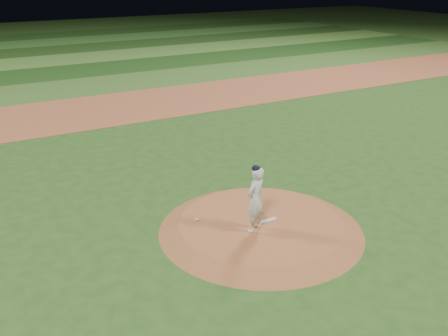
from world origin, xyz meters
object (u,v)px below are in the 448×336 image
object	(u,v)px
pitchers_mound	(261,226)
pitching_rubber	(268,220)
rosin_bag	(197,220)
pitcher_on_mound	(255,199)

from	to	relation	value
pitchers_mound	pitching_rubber	bearing A→B (deg)	-19.39
rosin_bag	pitcher_on_mound	xyz separation A→B (m)	(1.07, -1.21, 0.86)
pitchers_mound	rosin_bag	bearing A→B (deg)	148.30
pitchers_mound	pitching_rubber	distance (m)	0.24
pitcher_on_mound	rosin_bag	bearing A→B (deg)	131.36
pitching_rubber	pitcher_on_mound	world-z (taller)	pitcher_on_mound
pitching_rubber	rosin_bag	world-z (taller)	rosin_bag
pitchers_mound	pitcher_on_mound	world-z (taller)	pitcher_on_mound
pitcher_on_mound	pitching_rubber	bearing A→B (deg)	22.79
pitchers_mound	rosin_bag	size ratio (longest dim) A/B	52.58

